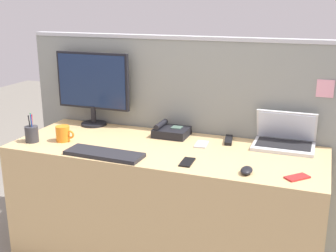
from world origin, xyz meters
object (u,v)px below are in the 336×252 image
tv_remote (229,140)px  coffee_mug (63,134)px  computer_mouse_right_hand (247,170)px  pen_cup (32,134)px  desktop_monitor (93,84)px  desk_phone (171,131)px  cell_phone_silver_slab (201,144)px  laptop (284,138)px  keyboard_main (104,154)px  cell_phone_black_slab (187,162)px  cell_phone_red_case (297,177)px

tv_remote → coffee_mug: coffee_mug is taller
computer_mouse_right_hand → pen_cup: 1.35m
desktop_monitor → desk_phone: (0.60, -0.06, -0.26)m
cell_phone_silver_slab → tv_remote: 0.19m
laptop → coffee_mug: (-1.31, -0.38, -0.00)m
desktop_monitor → coffee_mug: 0.47m
desktop_monitor → cell_phone_silver_slab: bearing=-11.2°
keyboard_main → tv_remote: bearing=41.1°
keyboard_main → computer_mouse_right_hand: size_ratio=4.56×
cell_phone_silver_slab → coffee_mug: 0.87m
cell_phone_black_slab → tv_remote: 0.46m
desk_phone → pen_cup: (-0.77, -0.42, 0.02)m
desk_phone → tv_remote: bearing=2.4°
cell_phone_black_slab → tv_remote: tv_remote is taller
desk_phone → cell_phone_red_case: desk_phone is taller
cell_phone_black_slab → keyboard_main: bearing=-176.1°
laptop → cell_phone_black_slab: size_ratio=2.65×
laptop → cell_phone_silver_slab: size_ratio=2.76×
laptop → pen_cup: (-1.48, -0.46, 0.00)m
desktop_monitor → computer_mouse_right_hand: size_ratio=5.43×
desk_phone → laptop: bearing=3.8°
keyboard_main → coffee_mug: bearing=160.2°
coffee_mug → laptop: bearing=16.3°
desk_phone → cell_phone_silver_slab: 0.26m
desk_phone → cell_phone_red_case: 0.93m
cell_phone_red_case → cell_phone_black_slab: same height
computer_mouse_right_hand → cell_phone_silver_slab: size_ratio=0.77×
desktop_monitor → cell_phone_silver_slab: 0.90m
desktop_monitor → pen_cup: size_ratio=2.97×
desk_phone → computer_mouse_right_hand: size_ratio=2.16×
desk_phone → cell_phone_silver_slab: (0.24, -0.11, -0.03)m
pen_cup → cell_phone_red_case: 1.60m
laptop → pen_cup: size_ratio=1.95×
desktop_monitor → tv_remote: bearing=-2.6°
computer_mouse_right_hand → laptop: bearing=75.0°
desk_phone → keyboard_main: desk_phone is taller
pen_cup → cell_phone_silver_slab: bearing=17.1°
cell_phone_red_case → coffee_mug: size_ratio=1.00×
cell_phone_red_case → coffee_mug: coffee_mug is taller
desktop_monitor → laptop: desktop_monitor is taller
computer_mouse_right_hand → cell_phone_red_case: bearing=5.7°
coffee_mug → computer_mouse_right_hand: bearing=-5.9°
pen_cup → keyboard_main: bearing=-6.8°
cell_phone_black_slab → tv_remote: size_ratio=0.79×
coffee_mug → keyboard_main: bearing=-21.5°
coffee_mug → desktop_monitor: bearing=91.0°
keyboard_main → cell_phone_black_slab: keyboard_main is taller
computer_mouse_right_hand → pen_cup: bearing=178.3°
cell_phone_black_slab → coffee_mug: 0.85m
desktop_monitor → cell_phone_silver_slab: (0.84, -0.17, -0.29)m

